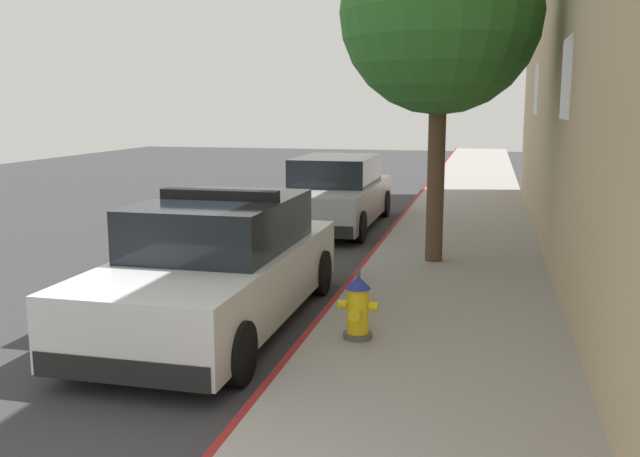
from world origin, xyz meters
TOP-DOWN VIEW (x-y plane):
  - ground_plane at (-4.58, 10.00)m, footprint 31.11×60.00m
  - sidewalk_pavement at (1.42, 10.00)m, footprint 2.84×60.00m
  - curb_painted_edge at (-0.04, 10.00)m, footprint 0.08×60.00m
  - police_cruiser at (-1.29, 5.31)m, footprint 1.94×4.84m
  - parked_car_silver_ahead at (-1.43, 12.62)m, footprint 1.94×4.84m
  - fire_hydrant at (0.55, 4.74)m, footprint 0.44×0.40m
  - street_tree at (1.05, 8.88)m, footprint 3.16×3.16m

SIDE VIEW (x-z plane):
  - ground_plane at x=-4.58m, z-range -0.20..0.00m
  - sidewalk_pavement at x=1.42m, z-range 0.00..0.16m
  - curb_painted_edge at x=-0.04m, z-range 0.00..0.16m
  - fire_hydrant at x=0.55m, z-range 0.13..0.89m
  - parked_car_silver_ahead at x=-1.43m, z-range -0.04..1.52m
  - police_cruiser at x=-1.29m, z-range -0.10..1.58m
  - street_tree at x=1.05m, z-range 1.33..6.86m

